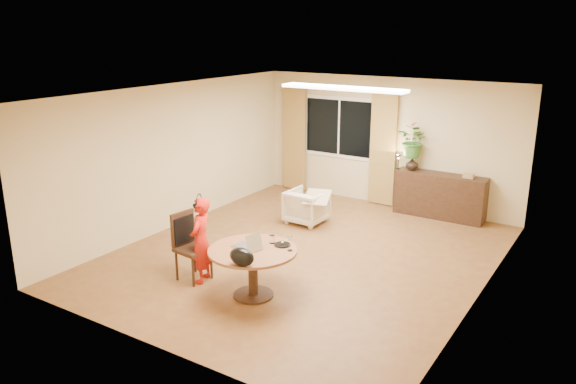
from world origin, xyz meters
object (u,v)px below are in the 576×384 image
Objects in this scene: child at (201,240)px; armchair at (307,207)px; dining_table at (253,259)px; dining_chair at (193,247)px; sideboard at (440,196)px.

child is 1.81× the size of armchair.
dining_table is 1.04m from dining_chair.
armchair is at bearing 94.03° from dining_chair.
dining_table is 4.75m from sideboard.
child reaches higher than dining_chair.
dining_table is 0.70× the size of sideboard.
dining_chair is 0.79× the size of child.
sideboard is (2.12, 4.65, -0.07)m from dining_chair.
child is at bearing 91.83° from armchair.
armchair is at bearing 162.60° from child.
child reaches higher than dining_table.
dining_table is 0.96× the size of child.
sideboard is at bearing 139.29° from child.
sideboard is (1.98, 4.63, -0.20)m from child.
sideboard is at bearing 72.01° from dining_chair.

